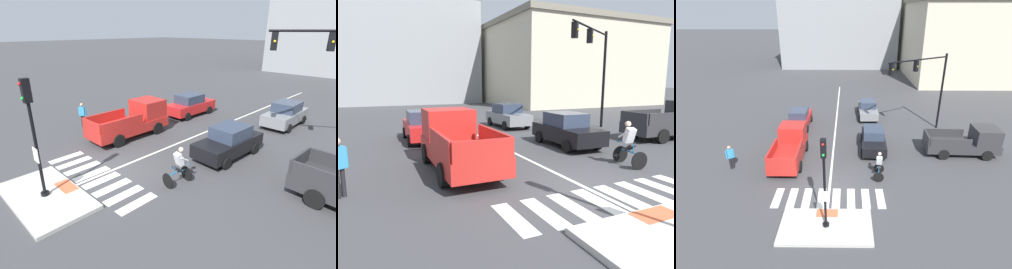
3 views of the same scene
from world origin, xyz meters
The scene contains 19 objects.
ground_plane centered at (0.00, 0.00, 0.00)m, with size 300.00×300.00×0.00m, color #3D3D3F.
traffic_island centered at (0.00, -3.06, 0.07)m, with size 4.47×2.46×0.15m, color #B2AFA8.
tactile_pad_front centered at (0.00, -2.18, 0.15)m, with size 1.10×0.60×0.01m, color #DB5B38.
signal_pole centered at (0.00, -3.07, 2.92)m, with size 0.44×0.38×4.60m.
crosswalk_stripe_a centered at (-2.89, -0.75, 0.00)m, with size 0.44×1.80×0.01m, color silver.
crosswalk_stripe_b centered at (-2.06, -0.75, 0.00)m, with size 0.44×1.80×0.01m, color silver.
crosswalk_stripe_c centered at (-1.24, -0.75, 0.00)m, with size 0.44×1.80×0.01m, color silver.
crosswalk_stripe_d centered at (-0.41, -0.75, 0.00)m, with size 0.44×1.80×0.01m, color silver.
crosswalk_stripe_e centered at (0.41, -0.75, 0.00)m, with size 0.44×1.80×0.01m, color silver.
crosswalk_stripe_f centered at (1.24, -0.75, 0.00)m, with size 0.44×1.80×0.01m, color silver.
crosswalk_stripe_g centered at (2.06, -0.75, 0.00)m, with size 0.44×1.80×0.01m, color silver.
crosswalk_stripe_h centered at (2.89, -0.75, 0.00)m, with size 0.44×1.80×0.01m, color silver.
lane_centre_line centered at (-0.03, 10.00, 0.00)m, with size 0.14×28.00×0.01m, color silver.
car_red_westbound_far centered at (-3.25, 9.62, 0.81)m, with size 1.90×4.13×1.64m.
car_grey_eastbound_far centered at (3.02, 12.33, 0.81)m, with size 1.89×4.12×1.64m.
car_black_eastbound_mid centered at (2.98, 5.37, 0.81)m, with size 1.96×4.16×1.64m.
pickup_truck_red_westbound_near centered at (-2.97, 3.89, 0.98)m, with size 2.08×5.11×2.08m.
cyclist centered at (3.00, 1.47, 0.87)m, with size 0.80×1.17×1.68m.
pedestrian_at_curb_left centered at (-6.62, 2.36, 0.98)m, with size 0.46×0.39×1.67m.
Camera 1 is at (10.01, -6.27, 6.31)m, focal length 29.41 mm.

